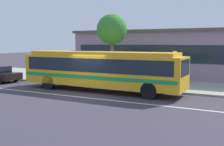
{
  "coord_description": "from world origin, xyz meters",
  "views": [
    {
      "loc": [
        9.36,
        -14.49,
        3.26
      ],
      "look_at": [
        1.24,
        1.43,
        1.3
      ],
      "focal_mm": 44.12,
      "sensor_mm": 36.0,
      "label": 1
    }
  ],
  "objects_px": {
    "transit_bus": "(101,68)",
    "street_tree_near_stop": "(112,30)",
    "bus_stop_sign": "(175,65)",
    "pedestrian_waiting_near_sign": "(78,70)"
  },
  "relations": [
    {
      "from": "transit_bus",
      "to": "pedestrian_waiting_near_sign",
      "type": "height_order",
      "value": "transit_bus"
    },
    {
      "from": "transit_bus",
      "to": "street_tree_near_stop",
      "type": "xyz_separation_m",
      "value": [
        -0.95,
        3.47,
        2.71
      ]
    },
    {
      "from": "pedestrian_waiting_near_sign",
      "to": "bus_stop_sign",
      "type": "distance_m",
      "value": 8.3
    },
    {
      "from": "pedestrian_waiting_near_sign",
      "to": "bus_stop_sign",
      "type": "relative_size",
      "value": 0.62
    },
    {
      "from": "street_tree_near_stop",
      "to": "transit_bus",
      "type": "bearing_deg",
      "value": -74.71
    },
    {
      "from": "bus_stop_sign",
      "to": "transit_bus",
      "type": "bearing_deg",
      "value": -157.59
    },
    {
      "from": "bus_stop_sign",
      "to": "street_tree_near_stop",
      "type": "distance_m",
      "value": 6.21
    },
    {
      "from": "transit_bus",
      "to": "bus_stop_sign",
      "type": "relative_size",
      "value": 4.34
    },
    {
      "from": "pedestrian_waiting_near_sign",
      "to": "bus_stop_sign",
      "type": "xyz_separation_m",
      "value": [
        8.22,
        -0.91,
        0.72
      ]
    },
    {
      "from": "transit_bus",
      "to": "street_tree_near_stop",
      "type": "height_order",
      "value": "street_tree_near_stop"
    }
  ]
}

